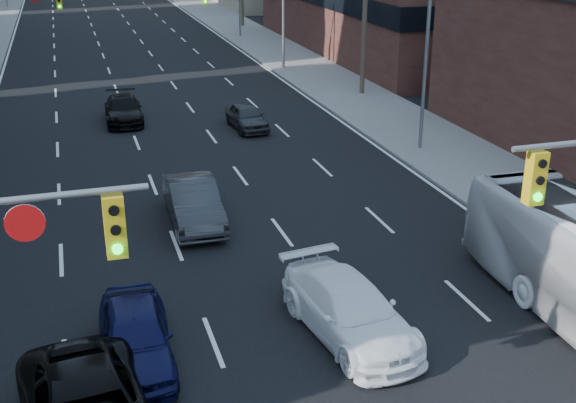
% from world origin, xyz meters
% --- Properties ---
extents(signal_far_left, '(6.09, 0.33, 6.00)m').
position_xyz_m(signal_far_left, '(-7.68, 45.00, 4.30)').
color(signal_far_left, slate).
rests_on(signal_far_left, ground).
extents(signal_far_right, '(6.09, 0.33, 6.00)m').
position_xyz_m(signal_far_right, '(7.68, 45.00, 4.30)').
color(signal_far_right, slate).
rests_on(signal_far_right, ground).
extents(streetlight_right_near, '(2.03, 0.22, 9.00)m').
position_xyz_m(streetlight_right_near, '(10.34, 25.00, 5.05)').
color(streetlight_right_near, slate).
rests_on(streetlight_right_near, ground).
extents(white_van, '(2.68, 5.23, 1.45)m').
position_xyz_m(white_van, '(1.60, 11.33, 0.73)').
color(white_van, white).
rests_on(white_van, ground).
extents(sedan_blue, '(1.86, 4.29, 1.44)m').
position_xyz_m(sedan_blue, '(-3.72, 11.69, 0.72)').
color(sedan_blue, '#0D0F35').
rests_on(sedan_blue, ground).
extents(sedan_grey_center, '(1.72, 4.69, 1.54)m').
position_xyz_m(sedan_grey_center, '(-0.89, 19.70, 0.77)').
color(sedan_grey_center, '#2E2E30').
rests_on(sedan_grey_center, ground).
extents(sedan_black_far, '(2.02, 4.63, 1.32)m').
position_xyz_m(sedan_black_far, '(-2.00, 34.04, 0.66)').
color(sedan_black_far, black).
rests_on(sedan_black_far, ground).
extents(sedan_grey_right, '(1.68, 3.79, 1.27)m').
position_xyz_m(sedan_grey_right, '(3.81, 30.87, 0.63)').
color(sedan_grey_right, '#2D2C2F').
rests_on(sedan_grey_right, ground).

